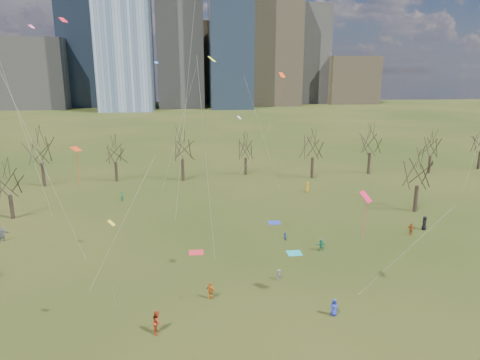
{
  "coord_description": "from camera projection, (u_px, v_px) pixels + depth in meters",
  "views": [
    {
      "loc": [
        -6.13,
        -36.67,
        19.55
      ],
      "look_at": [
        0.0,
        12.0,
        7.0
      ],
      "focal_mm": 32.0,
      "sensor_mm": 36.0,
      "label": 1
    }
  ],
  "objects": [
    {
      "name": "ground",
      "position": [
        256.0,
        282.0,
        40.84
      ],
      "size": [
        500.0,
        500.0,
        0.0
      ],
      "primitive_type": "plane",
      "color": "black",
      "rests_on": "ground"
    },
    {
      "name": "person_8",
      "position": [
        285.0,
        237.0,
        50.61
      ],
      "size": [
        0.47,
        0.56,
        1.02
      ],
      "primitive_type": "imported",
      "rotation": [
        0.0,
        0.0,
        4.9
      ],
      "color": "#23459B",
      "rests_on": "ground"
    },
    {
      "name": "blanket_navy",
      "position": [
        274.0,
        223.0,
        56.69
      ],
      "size": [
        1.6,
        1.5,
        0.03
      ],
      "primitive_type": "cube",
      "color": "#2234A1",
      "rests_on": "ground"
    },
    {
      "name": "person_3",
      "position": [
        279.0,
        274.0,
        41.15
      ],
      "size": [
        0.69,
        0.81,
        1.09
      ],
      "primitive_type": "imported",
      "rotation": [
        0.0,
        0.0,
        2.07
      ],
      "color": "slate",
      "rests_on": "ground"
    },
    {
      "name": "person_0",
      "position": [
        334.0,
        307.0,
        35.04
      ],
      "size": [
        0.84,
        0.68,
        1.49
      ],
      "primitive_type": "imported",
      "rotation": [
        0.0,
        0.0,
        5.96
      ],
      "color": "#2737AA",
      "rests_on": "ground"
    },
    {
      "name": "person_4",
      "position": [
        211.0,
        291.0,
        37.58
      ],
      "size": [
        0.98,
        0.82,
        1.57
      ],
      "primitive_type": "imported",
      "rotation": [
        0.0,
        0.0,
        2.56
      ],
      "color": "orange",
      "rests_on": "ground"
    },
    {
      "name": "person_11",
      "position": [
        2.0,
        234.0,
        50.29
      ],
      "size": [
        1.59,
        1.51,
        1.8
      ],
      "primitive_type": "imported",
      "rotation": [
        0.0,
        0.0,
        0.74
      ],
      "color": "slate",
      "rests_on": "ground"
    },
    {
      "name": "person_2",
      "position": [
        157.0,
        322.0,
        32.69
      ],
      "size": [
        0.73,
        0.93,
        1.85
      ],
      "primitive_type": "imported",
      "rotation": [
        0.0,
        0.0,
        1.53
      ],
      "color": "#B03619",
      "rests_on": "ground"
    },
    {
      "name": "downtown_skyline",
      "position": [
        190.0,
        34.0,
        233.35
      ],
      "size": [
        212.5,
        78.0,
        118.0
      ],
      "color": "slate",
      "rests_on": "ground"
    },
    {
      "name": "blanket_crimson",
      "position": [
        196.0,
        252.0,
        47.37
      ],
      "size": [
        1.6,
        1.5,
        0.03
      ],
      "primitive_type": "cube",
      "color": "red",
      "rests_on": "ground"
    },
    {
      "name": "person_6",
      "position": [
        424.0,
        223.0,
        53.98
      ],
      "size": [
        0.98,
        1.03,
        1.78
      ],
      "primitive_type": "imported",
      "rotation": [
        0.0,
        0.0,
        4.05
      ],
      "color": "black",
      "rests_on": "ground"
    },
    {
      "name": "person_12",
      "position": [
        307.0,
        187.0,
        70.75
      ],
      "size": [
        0.64,
        0.91,
        1.75
      ],
      "primitive_type": "imported",
      "rotation": [
        0.0,
        0.0,
        1.46
      ],
      "color": "orange",
      "rests_on": "ground"
    },
    {
      "name": "kites_airborne",
      "position": [
        263.0,
        125.0,
        48.26
      ],
      "size": [
        63.88,
        53.77,
        32.91
      ],
      "color": "#EF3914",
      "rests_on": "ground"
    },
    {
      "name": "bare_tree_row",
      "position": [
        222.0,
        150.0,
        75.09
      ],
      "size": [
        113.04,
        29.8,
        9.5
      ],
      "color": "black",
      "rests_on": "ground"
    },
    {
      "name": "blanket_teal",
      "position": [
        294.0,
        253.0,
        47.22
      ],
      "size": [
        1.6,
        1.5,
        0.03
      ],
      "primitive_type": "cube",
      "color": "teal",
      "rests_on": "ground"
    },
    {
      "name": "person_13",
      "position": [
        122.0,
        197.0,
        65.6
      ],
      "size": [
        0.54,
        0.68,
        1.64
      ],
      "primitive_type": "imported",
      "rotation": [
        0.0,
        0.0,
        1.86
      ],
      "color": "#186F3D",
      "rests_on": "ground"
    },
    {
      "name": "person_10",
      "position": [
        411.0,
        229.0,
        52.27
      ],
      "size": [
        0.95,
        0.55,
        1.53
      ],
      "primitive_type": "imported",
      "rotation": [
        0.0,
        0.0,
        6.07
      ],
      "color": "#A43C17",
      "rests_on": "ground"
    },
    {
      "name": "person_5",
      "position": [
        321.0,
        245.0,
        47.73
      ],
      "size": [
        1.3,
        0.51,
        1.37
      ],
      "primitive_type": "imported",
      "rotation": [
        0.0,
        0.0,
        3.22
      ],
      "color": "#1B7A58",
      "rests_on": "ground"
    }
  ]
}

